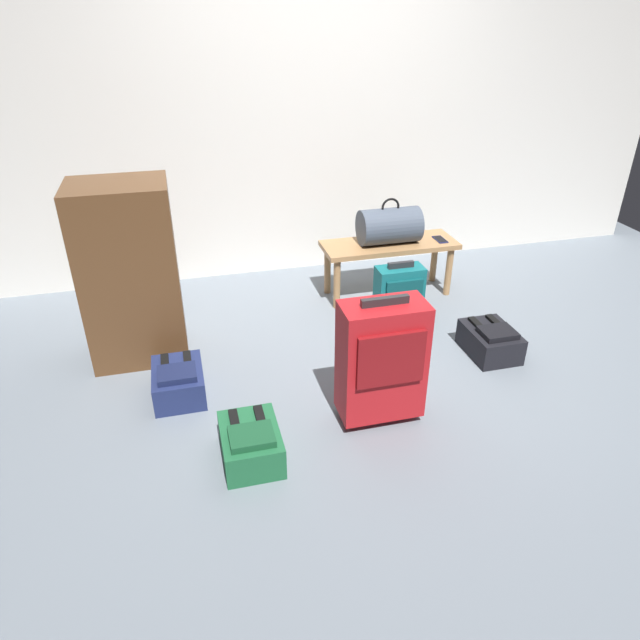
{
  "coord_description": "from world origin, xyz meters",
  "views": [
    {
      "loc": [
        -1.08,
        -2.81,
        1.96
      ],
      "look_at": [
        -0.31,
        0.17,
        0.25
      ],
      "focal_mm": 31.98,
      "sensor_mm": 36.0,
      "label": 1
    }
  ],
  "objects_px": {
    "suitcase_small_teal": "(399,292)",
    "backpack_dark": "(490,341)",
    "backpack_green": "(251,443)",
    "side_cabinet": "(130,274)",
    "suitcase_upright_red": "(382,360)",
    "cell_phone": "(440,239)",
    "backpack_navy": "(179,381)",
    "bench": "(389,251)",
    "duffel_bag_slate": "(389,226)"
  },
  "relations": [
    {
      "from": "duffel_bag_slate",
      "to": "suitcase_upright_red",
      "type": "xyz_separation_m",
      "value": [
        -0.56,
        -1.42,
        -0.18
      ]
    },
    {
      "from": "cell_phone",
      "to": "backpack_navy",
      "type": "distance_m",
      "value": 2.21
    },
    {
      "from": "duffel_bag_slate",
      "to": "suitcase_small_teal",
      "type": "relative_size",
      "value": 0.96
    },
    {
      "from": "bench",
      "to": "suitcase_upright_red",
      "type": "relative_size",
      "value": 1.38
    },
    {
      "from": "bench",
      "to": "backpack_dark",
      "type": "bearing_deg",
      "value": -71.52
    },
    {
      "from": "suitcase_small_teal",
      "to": "backpack_dark",
      "type": "bearing_deg",
      "value": -50.99
    },
    {
      "from": "cell_phone",
      "to": "suitcase_upright_red",
      "type": "height_order",
      "value": "suitcase_upright_red"
    },
    {
      "from": "side_cabinet",
      "to": "backpack_navy",
      "type": "bearing_deg",
      "value": -68.46
    },
    {
      "from": "bench",
      "to": "backpack_green",
      "type": "height_order",
      "value": "bench"
    },
    {
      "from": "backpack_navy",
      "to": "backpack_green",
      "type": "xyz_separation_m",
      "value": [
        0.32,
        -0.62,
        0.0
      ]
    },
    {
      "from": "suitcase_upright_red",
      "to": "backpack_dark",
      "type": "bearing_deg",
      "value": 25.73
    },
    {
      "from": "cell_phone",
      "to": "side_cabinet",
      "type": "height_order",
      "value": "side_cabinet"
    },
    {
      "from": "backpack_dark",
      "to": "backpack_navy",
      "type": "bearing_deg",
      "value": 178.82
    },
    {
      "from": "duffel_bag_slate",
      "to": "suitcase_upright_red",
      "type": "distance_m",
      "value": 1.54
    },
    {
      "from": "bench",
      "to": "duffel_bag_slate",
      "type": "xyz_separation_m",
      "value": [
        -0.01,
        -0.0,
        0.2
      ]
    },
    {
      "from": "suitcase_small_teal",
      "to": "backpack_green",
      "type": "relative_size",
      "value": 1.21
    },
    {
      "from": "bench",
      "to": "cell_phone",
      "type": "bearing_deg",
      "value": -6.68
    },
    {
      "from": "duffel_bag_slate",
      "to": "backpack_navy",
      "type": "distance_m",
      "value": 1.91
    },
    {
      "from": "side_cabinet",
      "to": "backpack_dark",
      "type": "bearing_deg",
      "value": -14.83
    },
    {
      "from": "side_cabinet",
      "to": "suitcase_upright_red",
      "type": "bearing_deg",
      "value": -39.01
    },
    {
      "from": "duffel_bag_slate",
      "to": "suitcase_small_teal",
      "type": "height_order",
      "value": "duffel_bag_slate"
    },
    {
      "from": "suitcase_upright_red",
      "to": "side_cabinet",
      "type": "distance_m",
      "value": 1.6
    },
    {
      "from": "cell_phone",
      "to": "backpack_navy",
      "type": "bearing_deg",
      "value": -155.68
    },
    {
      "from": "suitcase_upright_red",
      "to": "suitcase_small_teal",
      "type": "bearing_deg",
      "value": 63.36
    },
    {
      "from": "bench",
      "to": "backpack_dark",
      "type": "height_order",
      "value": "bench"
    },
    {
      "from": "backpack_navy",
      "to": "cell_phone",
      "type": "bearing_deg",
      "value": 24.32
    },
    {
      "from": "suitcase_small_teal",
      "to": "backpack_dark",
      "type": "relative_size",
      "value": 1.21
    },
    {
      "from": "duffel_bag_slate",
      "to": "suitcase_upright_red",
      "type": "height_order",
      "value": "duffel_bag_slate"
    },
    {
      "from": "cell_phone",
      "to": "backpack_navy",
      "type": "xyz_separation_m",
      "value": [
        -1.99,
        -0.9,
        -0.33
      ]
    },
    {
      "from": "backpack_green",
      "to": "side_cabinet",
      "type": "distance_m",
      "value": 1.34
    },
    {
      "from": "suitcase_upright_red",
      "to": "backpack_dark",
      "type": "distance_m",
      "value": 1.04
    },
    {
      "from": "bench",
      "to": "backpack_navy",
      "type": "height_order",
      "value": "bench"
    },
    {
      "from": "backpack_green",
      "to": "backpack_dark",
      "type": "xyz_separation_m",
      "value": [
        1.61,
        0.58,
        0.0
      ]
    },
    {
      "from": "backpack_navy",
      "to": "side_cabinet",
      "type": "distance_m",
      "value": 0.73
    },
    {
      "from": "duffel_bag_slate",
      "to": "suitcase_small_teal",
      "type": "xyz_separation_m",
      "value": [
        -0.08,
        -0.46,
        -0.31
      ]
    },
    {
      "from": "backpack_green",
      "to": "backpack_dark",
      "type": "distance_m",
      "value": 1.71
    },
    {
      "from": "backpack_navy",
      "to": "backpack_green",
      "type": "height_order",
      "value": "same"
    },
    {
      "from": "suitcase_upright_red",
      "to": "backpack_navy",
      "type": "relative_size",
      "value": 1.91
    },
    {
      "from": "cell_phone",
      "to": "backpack_green",
      "type": "distance_m",
      "value": 2.28
    },
    {
      "from": "backpack_green",
      "to": "bench",
      "type": "bearing_deg",
      "value": 50.55
    },
    {
      "from": "backpack_navy",
      "to": "backpack_dark",
      "type": "relative_size",
      "value": 1.0
    },
    {
      "from": "suitcase_small_teal",
      "to": "bench",
      "type": "bearing_deg",
      "value": 78.42
    },
    {
      "from": "cell_phone",
      "to": "suitcase_upright_red",
      "type": "bearing_deg",
      "value": -124.9
    },
    {
      "from": "backpack_dark",
      "to": "bench",
      "type": "bearing_deg",
      "value": 108.48
    },
    {
      "from": "suitcase_upright_red",
      "to": "side_cabinet",
      "type": "relative_size",
      "value": 0.66
    },
    {
      "from": "suitcase_small_teal",
      "to": "suitcase_upright_red",
      "type": "bearing_deg",
      "value": -116.64
    },
    {
      "from": "backpack_green",
      "to": "side_cabinet",
      "type": "height_order",
      "value": "side_cabinet"
    },
    {
      "from": "backpack_navy",
      "to": "backpack_dark",
      "type": "height_order",
      "value": "same"
    },
    {
      "from": "suitcase_small_teal",
      "to": "backpack_navy",
      "type": "relative_size",
      "value": 1.21
    },
    {
      "from": "backpack_dark",
      "to": "suitcase_upright_red",
      "type": "bearing_deg",
      "value": -154.27
    }
  ]
}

